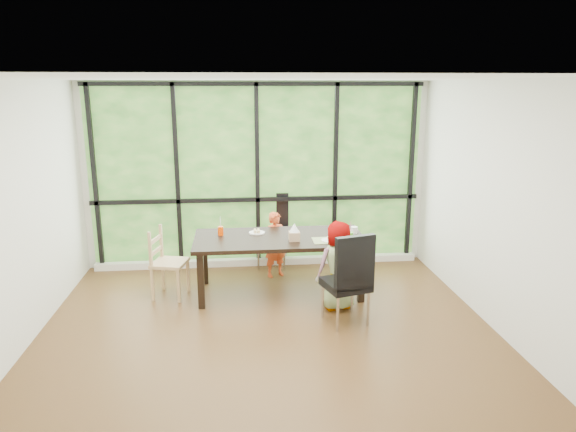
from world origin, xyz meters
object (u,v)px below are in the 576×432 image
object	(u,v)px
child_older	(337,266)
plate_near	(329,240)
chair_interior_leather	(346,278)
chair_end_beech	(170,263)
dining_table	(280,265)
white_mug	(354,230)
green_cup	(350,237)
plate_far	(257,233)
child_toddler	(276,244)
chair_window_leather	(272,231)
orange_cup	(221,231)
tissue_box	(294,236)

from	to	relation	value
child_older	plate_near	xyz separation A→B (m)	(-0.04, 0.35, 0.21)
plate_near	chair_interior_leather	bearing A→B (deg)	-85.35
chair_end_beech	chair_interior_leather	bearing A→B (deg)	-101.28
dining_table	plate_near	distance (m)	0.75
plate_near	child_older	bearing A→B (deg)	-84.02
white_mug	green_cup	bearing A→B (deg)	-110.79
plate_near	white_mug	distance (m)	0.48
plate_far	white_mug	bearing A→B (deg)	-6.57
plate_far	green_cup	bearing A→B (deg)	-22.72
child_toddler	plate_near	world-z (taller)	child_toddler
plate_near	dining_table	bearing A→B (deg)	159.63
chair_end_beech	white_mug	world-z (taller)	chair_end_beech
dining_table	chair_window_leather	xyz separation A→B (m)	(-0.02, 1.02, 0.17)
orange_cup	green_cup	xyz separation A→B (m)	(1.61, -0.43, 0.00)
child_toddler	plate_far	world-z (taller)	child_toddler
child_toddler	orange_cup	size ratio (longest dim) A/B	8.18
green_cup	tissue_box	xyz separation A→B (m)	(-0.69, 0.10, -0.00)
child_toddler	tissue_box	bearing A→B (deg)	-102.25
child_older	plate_far	size ratio (longest dim) A/B	5.21
green_cup	tissue_box	size ratio (longest dim) A/B	0.87
white_mug	chair_interior_leather	bearing A→B (deg)	-107.35
child_older	plate_near	world-z (taller)	child_older
chair_window_leather	chair_end_beech	distance (m)	1.71
plate_far	child_toddler	bearing A→B (deg)	55.16
dining_table	chair_interior_leather	bearing A→B (deg)	-55.39
child_older	plate_near	bearing A→B (deg)	-97.05
orange_cup	green_cup	world-z (taller)	green_cup
child_toddler	plate_far	distance (m)	0.57
chair_window_leather	white_mug	size ratio (longest dim) A/B	11.90
dining_table	green_cup	bearing A→B (deg)	-17.30
chair_window_leather	child_older	world-z (taller)	child_older
chair_interior_leather	plate_far	distance (m)	1.52
chair_window_leather	white_mug	bearing A→B (deg)	-34.43
chair_end_beech	tissue_box	xyz separation A→B (m)	(1.57, -0.17, 0.36)
child_toddler	white_mug	xyz separation A→B (m)	(0.99, -0.55, 0.33)
orange_cup	tissue_box	world-z (taller)	same
chair_interior_leather	green_cup	distance (m)	0.77
chair_interior_leather	orange_cup	bearing A→B (deg)	-54.44
chair_window_leather	orange_cup	bearing A→B (deg)	-121.32
child_toddler	plate_near	xyz separation A→B (m)	(0.60, -0.84, 0.29)
dining_table	orange_cup	bearing A→B (deg)	167.52
chair_interior_leather	chair_end_beech	size ratio (longest dim) A/B	1.20
chair_end_beech	child_older	world-z (taller)	child_older
tissue_box	chair_window_leather	bearing A→B (deg)	99.16
dining_table	child_older	size ratio (longest dim) A/B	2.00
chair_end_beech	orange_cup	size ratio (longest dim) A/B	7.93
dining_table	plate_near	xyz separation A→B (m)	(0.60, -0.22, 0.38)
child_older	orange_cup	xyz separation A→B (m)	(-1.39, 0.74, 0.26)
dining_table	tissue_box	bearing A→B (deg)	-44.79
orange_cup	child_older	bearing A→B (deg)	-27.90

